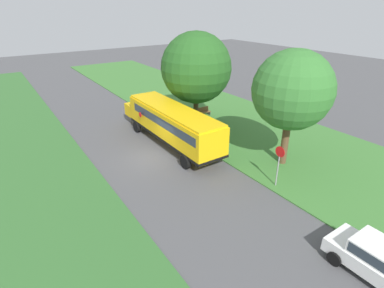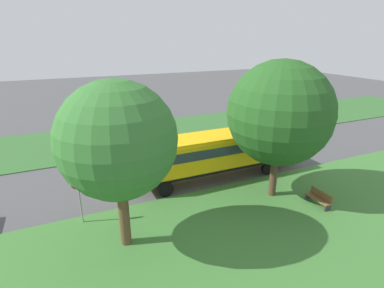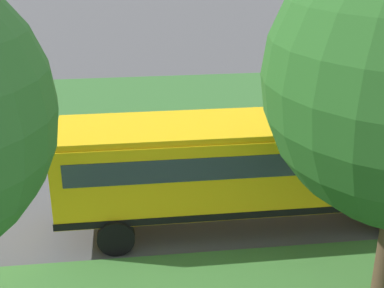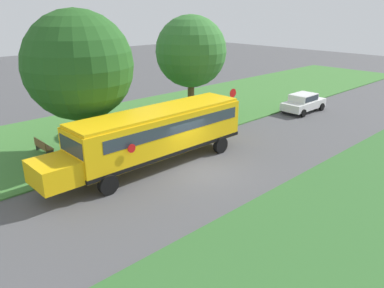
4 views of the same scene
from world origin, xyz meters
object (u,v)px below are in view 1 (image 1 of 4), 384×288
car_white_nearest (383,261)px  oak_tree_roadside_mid (295,90)px  stop_sign (279,162)px  school_bus (171,122)px  oak_tree_beside_bus (198,67)px  park_bench (203,112)px

car_white_nearest → oak_tree_roadside_mid: bearing=-117.7°
car_white_nearest → stop_sign: (-1.80, -7.12, 0.86)m
oak_tree_roadside_mid → stop_sign: size_ratio=2.91×
school_bus → oak_tree_beside_bus: bearing=-153.0°
school_bus → car_white_nearest: school_bus is taller
oak_tree_beside_bus → oak_tree_roadside_mid: (-0.96, 9.40, -0.12)m
oak_tree_beside_bus → park_bench: size_ratio=5.25×
school_bus → oak_tree_beside_bus: (-4.07, -2.07, 3.53)m
oak_tree_beside_bus → stop_sign: (1.88, 11.09, -3.72)m
car_white_nearest → stop_sign: size_ratio=1.61×
oak_tree_roadside_mid → park_bench: bearing=-95.0°
school_bus → car_white_nearest: 16.18m
school_bus → stop_sign: school_bus is taller
school_bus → park_bench: school_bus is taller
car_white_nearest → park_bench: size_ratio=2.74×
school_bus → stop_sign: size_ratio=4.53×
car_white_nearest → oak_tree_beside_bus: bearing=-101.4°
oak_tree_beside_bus → school_bus: bearing=27.0°
school_bus → oak_tree_roadside_mid: bearing=124.5°
oak_tree_roadside_mid → stop_sign: oak_tree_roadside_mid is taller
school_bus → oak_tree_beside_bus: 5.77m
school_bus → park_bench: 7.36m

